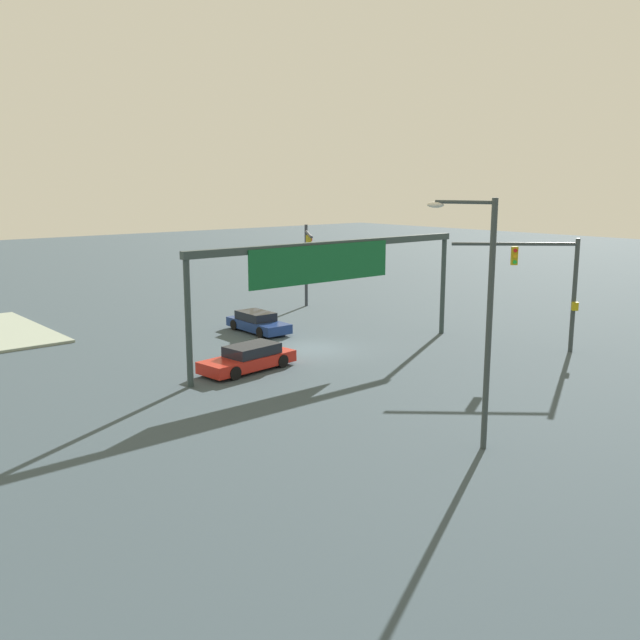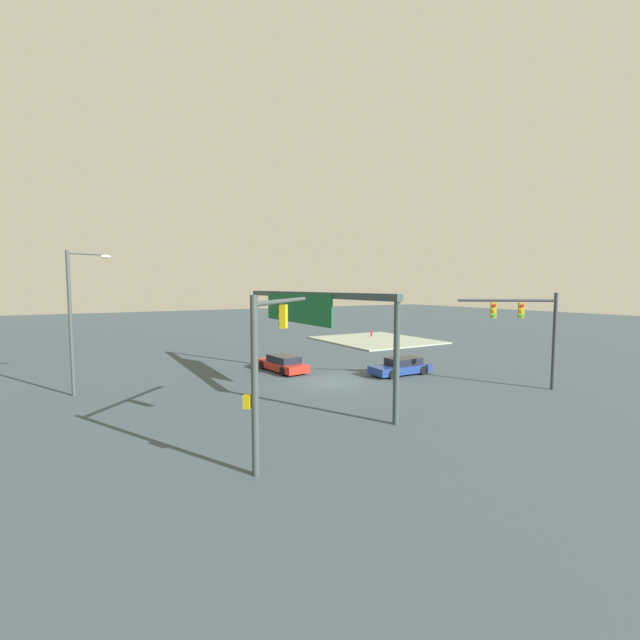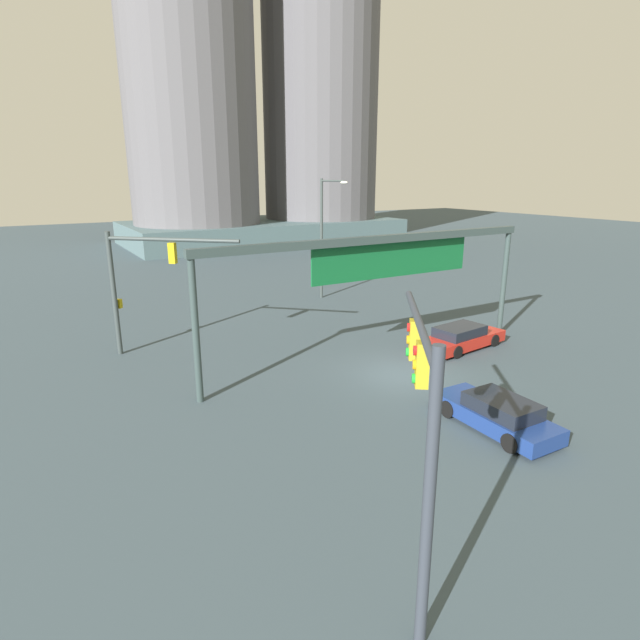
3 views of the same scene
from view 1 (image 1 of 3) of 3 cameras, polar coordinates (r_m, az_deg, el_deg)
The scene contains 7 objects.
ground_plane at distance 37.23m, azimuth -0.75°, elevation -2.43°, with size 179.15×179.15×0.00m, color #37464E.
traffic_signal_near_corner at distance 48.43m, azimuth -1.04°, elevation 5.68°, with size 3.56×4.84×5.93m.
traffic_signal_opposite_side at distance 37.89m, azimuth 18.38°, elevation 3.55°, with size 4.96×4.83×6.02m.
streetlamp_curved_arm at distance 23.04m, azimuth 13.31°, elevation 1.05°, with size 0.88×2.38×8.34m.
overhead_sign_gantry at distance 34.66m, azimuth 0.97°, elevation 4.82°, with size 17.46×0.43×5.97m.
sedan_car_approaching at distance 41.63m, azimuth -5.18°, elevation -0.20°, with size 1.92×4.58×1.21m.
sedan_car_waiting_far at distance 33.13m, azimuth -5.92°, elevation -3.18°, with size 5.02×2.31×1.21m.
Camera 1 is at (23.12, 27.85, 8.75)m, focal length 38.61 mm.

